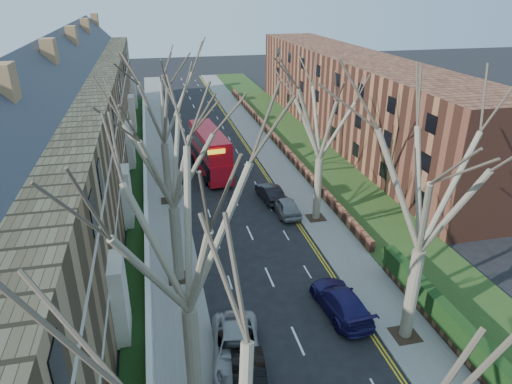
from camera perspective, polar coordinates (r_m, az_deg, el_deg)
pavement_left at (r=50.85m, az=-11.79°, el=4.01°), size 3.00×102.00×0.12m
pavement_right at (r=52.34m, az=1.46°, el=5.11°), size 3.00×102.00×0.12m
terrace_left at (r=42.17m, az=-22.47°, el=6.34°), size 9.70×78.00×13.60m
flats_right at (r=58.39m, az=11.70°, el=11.66°), size 13.97×54.00×10.00m
front_wall_left at (r=43.19m, az=-13.63°, el=0.96°), size 0.30×78.00×1.00m
grass_verge_right at (r=53.55m, az=6.15°, el=5.52°), size 6.00×102.00×0.06m
tree_left_mid at (r=16.72m, az=-9.17°, el=-3.13°), size 10.50×10.50×14.71m
tree_left_far at (r=26.12m, az=-10.89°, el=6.12°), size 10.15×10.15×14.22m
tree_left_dist at (r=37.67m, az=-11.91°, el=12.05°), size 10.50×10.50×14.71m
tree_right_mid at (r=22.12m, az=21.22°, el=2.42°), size 10.50×10.50×14.71m
tree_right_far at (r=34.10m, az=8.32°, el=10.52°), size 10.15×10.15×14.22m
double_decker_bus at (r=45.99m, az=-5.80°, el=4.90°), size 3.27×10.18×4.22m
car_left_far at (r=24.08m, az=-2.48°, el=-18.83°), size 3.11×5.52×1.46m
car_right_near at (r=27.26m, az=10.56°, el=-13.28°), size 2.47×5.31×1.50m
car_right_mid at (r=37.69m, az=3.73°, el=-1.72°), size 1.81×4.26×1.44m
car_right_far at (r=40.03m, az=1.78°, el=-0.10°), size 1.89×4.39×1.40m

